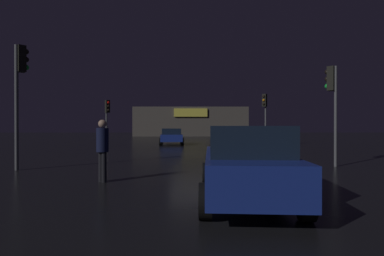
{
  "coord_description": "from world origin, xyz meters",
  "views": [
    {
      "loc": [
        -0.16,
        -17.42,
        1.58
      ],
      "look_at": [
        0.08,
        7.63,
        1.44
      ],
      "focal_mm": 28.26,
      "sensor_mm": 36.0,
      "label": 1
    }
  ],
  "objects_px": {
    "traffic_signal_main": "(20,80)",
    "traffic_signal_cross_left": "(107,113)",
    "traffic_signal_opposite": "(332,91)",
    "store_building": "(191,122)",
    "car_far": "(172,136)",
    "traffic_signal_cross_right": "(265,107)",
    "car_near": "(246,163)",
    "pedestrian": "(102,146)"
  },
  "relations": [
    {
      "from": "traffic_signal_main",
      "to": "car_near",
      "type": "xyz_separation_m",
      "value": [
        7.34,
        -4.63,
        -2.46
      ]
    },
    {
      "from": "store_building",
      "to": "traffic_signal_opposite",
      "type": "bearing_deg",
      "value": -82.09
    },
    {
      "from": "car_near",
      "to": "car_far",
      "type": "height_order",
      "value": "car_near"
    },
    {
      "from": "traffic_signal_main",
      "to": "traffic_signal_cross_left",
      "type": "bearing_deg",
      "value": 91.78
    },
    {
      "from": "store_building",
      "to": "pedestrian",
      "type": "xyz_separation_m",
      "value": [
        -2.69,
        -42.32,
        -1.3
      ]
    },
    {
      "from": "store_building",
      "to": "traffic_signal_opposite",
      "type": "xyz_separation_m",
      "value": [
        5.42,
        -39.02,
        0.66
      ]
    },
    {
      "from": "traffic_signal_cross_left",
      "to": "traffic_signal_cross_right",
      "type": "relative_size",
      "value": 0.88
    },
    {
      "from": "traffic_signal_opposite",
      "to": "car_far",
      "type": "distance_m",
      "value": 16.24
    },
    {
      "from": "traffic_signal_main",
      "to": "car_far",
      "type": "xyz_separation_m",
      "value": [
        4.61,
        15.26,
        -2.56
      ]
    },
    {
      "from": "traffic_signal_cross_right",
      "to": "car_near",
      "type": "xyz_separation_m",
      "value": [
        -4.85,
        -17.67,
        -2.27
      ]
    },
    {
      "from": "car_far",
      "to": "pedestrian",
      "type": "bearing_deg",
      "value": -93.01
    },
    {
      "from": "traffic_signal_cross_left",
      "to": "traffic_signal_cross_right",
      "type": "xyz_separation_m",
      "value": [
        12.59,
        -0.11,
        0.42
      ]
    },
    {
      "from": "traffic_signal_opposite",
      "to": "pedestrian",
      "type": "distance_m",
      "value": 8.98
    },
    {
      "from": "traffic_signal_cross_right",
      "to": "car_near",
      "type": "distance_m",
      "value": 18.46
    },
    {
      "from": "store_building",
      "to": "traffic_signal_cross_right",
      "type": "distance_m",
      "value": 27.49
    },
    {
      "from": "traffic_signal_main",
      "to": "traffic_signal_cross_right",
      "type": "bearing_deg",
      "value": 46.94
    },
    {
      "from": "car_near",
      "to": "car_far",
      "type": "distance_m",
      "value": 20.07
    },
    {
      "from": "traffic_signal_cross_right",
      "to": "pedestrian",
      "type": "height_order",
      "value": "traffic_signal_cross_right"
    },
    {
      "from": "traffic_signal_opposite",
      "to": "pedestrian",
      "type": "height_order",
      "value": "traffic_signal_opposite"
    },
    {
      "from": "traffic_signal_opposite",
      "to": "car_far",
      "type": "xyz_separation_m",
      "value": [
        -7.19,
        14.38,
        -2.28
      ]
    },
    {
      "from": "store_building",
      "to": "car_far",
      "type": "bearing_deg",
      "value": -94.1
    },
    {
      "from": "traffic_signal_cross_right",
      "to": "car_near",
      "type": "height_order",
      "value": "traffic_signal_cross_right"
    },
    {
      "from": "traffic_signal_main",
      "to": "car_near",
      "type": "bearing_deg",
      "value": -32.26
    },
    {
      "from": "traffic_signal_opposite",
      "to": "traffic_signal_cross_left",
      "type": "relative_size",
      "value": 1.08
    },
    {
      "from": "traffic_signal_opposite",
      "to": "car_far",
      "type": "relative_size",
      "value": 0.93
    },
    {
      "from": "traffic_signal_opposite",
      "to": "traffic_signal_cross_left",
      "type": "height_order",
      "value": "traffic_signal_opposite"
    },
    {
      "from": "traffic_signal_main",
      "to": "store_building",
      "type": "bearing_deg",
      "value": 80.92
    },
    {
      "from": "traffic_signal_opposite",
      "to": "traffic_signal_cross_left",
      "type": "xyz_separation_m",
      "value": [
        -12.2,
        12.27,
        -0.33
      ]
    },
    {
      "from": "store_building",
      "to": "car_far",
      "type": "distance_m",
      "value": 24.75
    },
    {
      "from": "car_far",
      "to": "pedestrian",
      "type": "height_order",
      "value": "pedestrian"
    },
    {
      "from": "car_far",
      "to": "store_building",
      "type": "bearing_deg",
      "value": 85.9
    },
    {
      "from": "traffic_signal_opposite",
      "to": "traffic_signal_cross_left",
      "type": "distance_m",
      "value": 17.31
    },
    {
      "from": "traffic_signal_cross_left",
      "to": "car_far",
      "type": "relative_size",
      "value": 0.87
    },
    {
      "from": "traffic_signal_cross_left",
      "to": "car_far",
      "type": "height_order",
      "value": "traffic_signal_cross_left"
    },
    {
      "from": "store_building",
      "to": "traffic_signal_main",
      "type": "relative_size",
      "value": 4.02
    },
    {
      "from": "car_far",
      "to": "traffic_signal_main",
      "type": "bearing_deg",
      "value": -106.8
    },
    {
      "from": "car_far",
      "to": "traffic_signal_opposite",
      "type": "bearing_deg",
      "value": -63.44
    },
    {
      "from": "store_building",
      "to": "traffic_signal_cross_right",
      "type": "xyz_separation_m",
      "value": [
        5.81,
        -26.86,
        0.75
      ]
    },
    {
      "from": "traffic_signal_opposite",
      "to": "car_near",
      "type": "xyz_separation_m",
      "value": [
        -4.46,
        -5.51,
        -2.18
      ]
    },
    {
      "from": "car_far",
      "to": "pedestrian",
      "type": "xyz_separation_m",
      "value": [
        -0.93,
        -17.68,
        0.32
      ]
    },
    {
      "from": "car_near",
      "to": "store_building",
      "type": "bearing_deg",
      "value": 91.24
    },
    {
      "from": "traffic_signal_main",
      "to": "traffic_signal_cross_left",
      "type": "distance_m",
      "value": 13.17
    }
  ]
}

